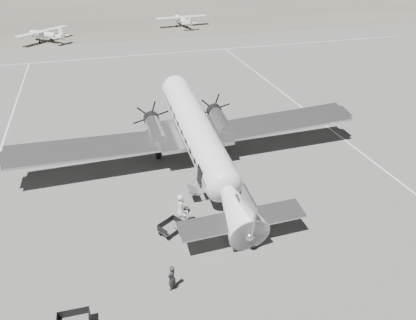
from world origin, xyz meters
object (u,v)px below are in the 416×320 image
object	(u,v)px
light_plane_left	(46,36)
dc3_airliner	(201,141)
ground_crew	(172,278)
ramp_agent	(187,213)
passenger	(181,205)
light_plane_right	(183,21)
baggage_cart_near	(170,228)

from	to	relation	value
light_plane_left	dc3_airliner	bearing A→B (deg)	-118.30
ground_crew	ramp_agent	size ratio (longest dim) A/B	1.06
dc3_airliner	passenger	size ratio (longest dim) A/B	17.66
light_plane_right	baggage_cart_near	distance (m)	64.18
light_plane_left	ground_crew	bearing A→B (deg)	-125.33
baggage_cart_near	dc3_airliner	bearing A→B (deg)	26.88
ground_crew	passenger	bearing A→B (deg)	-147.15
light_plane_left	ground_crew	size ratio (longest dim) A/B	6.59
baggage_cart_near	ramp_agent	bearing A→B (deg)	-2.17
dc3_airliner	ground_crew	bearing A→B (deg)	-114.31
dc3_airliner	ramp_agent	xyz separation A→B (m)	(-2.56, -5.88, -2.00)
light_plane_right	passenger	world-z (taller)	light_plane_right
light_plane_right	light_plane_left	bearing A→B (deg)	-172.95
dc3_airliner	ground_crew	xyz separation A→B (m)	(-4.66, -11.16, -1.95)
light_plane_left	ramp_agent	world-z (taller)	light_plane_left
light_plane_left	ramp_agent	xyz separation A→B (m)	(11.50, -55.48, -0.33)
dc3_airliner	ground_crew	distance (m)	12.25
ramp_agent	passenger	bearing A→B (deg)	27.08
light_plane_right	ramp_agent	bearing A→B (deg)	-109.19
baggage_cart_near	ground_crew	xyz separation A→B (m)	(-0.84, -4.52, 0.37)
ground_crew	ramp_agent	xyz separation A→B (m)	(2.10, 5.28, -0.04)
baggage_cart_near	light_plane_right	bearing A→B (deg)	42.93
light_plane_left	passenger	bearing A→B (deg)	-122.45
light_plane_left	baggage_cart_near	xyz separation A→B (m)	(10.25, -56.24, -0.66)
dc3_airliner	ramp_agent	distance (m)	6.71
baggage_cart_near	ground_crew	world-z (taller)	ground_crew
ground_crew	ramp_agent	world-z (taller)	ground_crew
light_plane_left	passenger	size ratio (longest dim) A/B	6.41
ground_crew	ramp_agent	bearing A→B (deg)	-151.79
ramp_agent	baggage_cart_near	bearing A→B (deg)	133.69
light_plane_right	ground_crew	bearing A→B (deg)	-109.92
light_plane_left	light_plane_right	xyz separation A→B (m)	(25.60, 6.07, 0.01)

